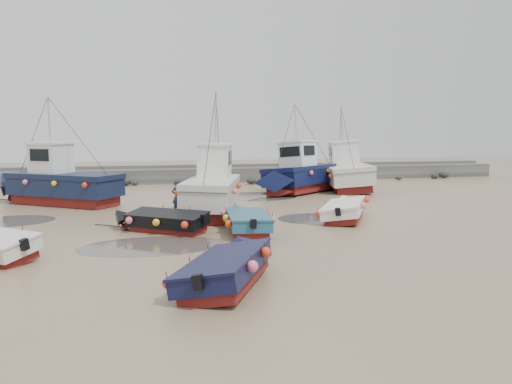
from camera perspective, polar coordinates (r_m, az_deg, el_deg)
ground at (r=21.81m, az=-1.01°, el=-4.20°), size 120.00×120.00×0.00m
seawall at (r=43.24m, az=-8.02°, el=1.90°), size 60.00×4.92×1.50m
puddle_a at (r=18.83m, az=-11.87°, el=-6.04°), size 5.35×5.35×0.01m
puddle_b at (r=24.58m, az=6.90°, el=-3.02°), size 3.84×3.84×0.01m
puddle_c at (r=26.42m, az=-26.32°, el=-2.98°), size 4.09×4.09×0.01m
puddle_d at (r=33.26m, az=-0.02°, el=-0.48°), size 5.55×5.55×0.01m
dinghy_1 at (r=13.88m, az=-2.74°, el=-8.15°), size 3.78×5.90×1.43m
dinghy_2 at (r=21.04m, az=-1.06°, el=-3.07°), size 2.37×5.80×1.43m
dinghy_3 at (r=24.75m, az=10.29°, el=-1.77°), size 4.24×6.22×1.43m
dinghy_4 at (r=21.48m, az=-10.85°, el=-2.98°), size 4.85×4.05×1.43m
cabin_boat_0 at (r=31.50m, az=-21.85°, el=1.11°), size 8.66×7.19×6.22m
cabin_boat_1 at (r=25.92m, az=-4.93°, el=0.51°), size 4.55×9.66×6.22m
cabin_boat_2 at (r=35.63m, az=5.42°, el=2.08°), size 9.36×7.74×6.22m
cabin_boat_3 at (r=38.15m, az=10.34°, el=2.33°), size 5.02×10.04×6.22m
person at (r=26.32m, az=-8.88°, el=-2.43°), size 0.66×0.47×1.73m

